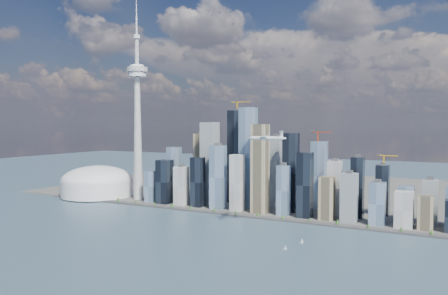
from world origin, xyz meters
The scene contains 10 objects.
ground centered at (0.00, 0.00, 0.00)m, with size 4000.00×4000.00×0.00m, color #33465A.
seawall centered at (0.00, 250.00, 2.00)m, with size 1100.00×22.00×4.00m, color #383838.
land centered at (0.00, 700.00, 1.50)m, with size 1400.00×900.00×3.00m, color #4C4C47.
shoreline_trees centered at (0.00, 250.00, 8.78)m, with size 960.53×7.20×8.80m.
skyscraper_cluster centered at (59.62, 336.82, 82.82)m, with size 736.00×142.00×266.32m.
needle_tower centered at (-300.00, 310.00, 235.84)m, with size 56.00×56.00×550.50m.
dome_stadium centered at (-440.00, 300.00, 39.44)m, with size 200.00×200.00×86.00m.
airplane centered at (148.98, 134.88, 181.92)m, with size 72.12×64.20×17.71m.
sailboat_west centered at (218.74, 45.41, 2.66)m, with size 5.97×1.88×8.28m.
sailboat_east centered at (230.97, 95.28, 3.14)m, with size 7.09×2.65×9.79m.
Camera 1 is at (458.86, -632.15, 206.45)m, focal length 35.00 mm.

